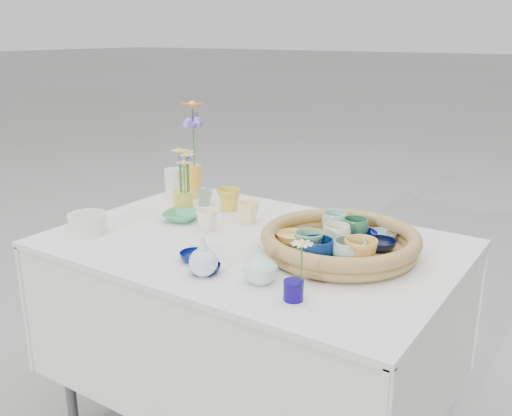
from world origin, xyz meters
The scene contains 32 objects.
wicker_tray centered at (0.28, 0.05, 0.80)m, with size 0.47×0.47×0.08m, color olive, non-canonical shape.
tray_ceramic_0 centered at (0.31, 0.14, 0.80)m, with size 0.10×0.10×0.03m, color navy.
tray_ceramic_1 centered at (0.38, 0.11, 0.80)m, with size 0.10×0.10×0.03m, color black.
tray_ceramic_2 centered at (0.39, -0.05, 0.83)m, with size 0.09×0.09×0.08m, color #E9AA4C.
tray_ceramic_3 centered at (0.25, 0.00, 0.80)m, with size 0.10×0.10×0.03m, color #2F7745.
tray_ceramic_4 centered at (0.24, -0.06, 0.82)m, with size 0.08×0.08×0.08m, color #6CAD71.
tray_ceramic_5 centered at (0.19, 0.04, 0.79)m, with size 0.10×0.10×0.02m, color #92CCCA.
tray_ceramic_6 centered at (0.20, 0.17, 0.82)m, with size 0.08×0.08×0.07m, color #94C9B4.
tray_ceramic_7 centered at (0.26, 0.06, 0.82)m, with size 0.09×0.09×0.07m, color #FFF1D0.
tray_ceramic_8 centered at (0.36, 0.20, 0.80)m, with size 0.08×0.08×0.03m, color #93B4E0.
tray_ceramic_9 centered at (0.28, -0.09, 0.82)m, with size 0.09×0.09×0.07m, color navy.
tray_ceramic_10 centered at (0.14, 0.01, 0.80)m, with size 0.10×0.10×0.03m, color #FFCE60.
tray_ceramic_11 centered at (0.36, -0.06, 0.82)m, with size 0.10×0.10×0.08m, color #9FCBC3.
tray_ceramic_12 centered at (0.28, 0.16, 0.82)m, with size 0.08×0.08×0.06m, color #2E7244.
loose_ceramic_0 centered at (-0.26, 0.23, 0.81)m, with size 0.09×0.09×0.08m, color gold.
loose_ceramic_1 centered at (-0.12, 0.15, 0.80)m, with size 0.08×0.08×0.07m, color #FEE190.
loose_ceramic_2 centered at (-0.32, 0.03, 0.78)m, with size 0.13×0.13×0.03m, color #3E9E66.
loose_ceramic_3 centered at (-0.18, 0.00, 0.80)m, with size 0.08×0.08×0.07m, color #FFF1D0.
loose_ceramic_4 centered at (-0.05, -0.23, 0.78)m, with size 0.09×0.09×0.03m, color #04115B.
loose_ceramic_5 centered at (-0.38, 0.23, 0.80)m, with size 0.06×0.06×0.06m, color #A1BFBA.
loose_ceramic_6 centered at (0.03, -0.28, 0.78)m, with size 0.09×0.09×0.03m, color #00022F.
fluted_bowl centered at (-0.50, -0.24, 0.80)m, with size 0.13×0.13×0.07m, color silver, non-canonical shape.
bud_vase_paleblue centered at (0.04, -0.30, 0.83)m, with size 0.08×0.08×0.12m, color silver, non-canonical shape.
bud_vase_seafoam centered at (0.19, -0.25, 0.81)m, with size 0.09×0.09×0.10m, color silver.
bud_vase_cobalt centered at (0.32, -0.29, 0.79)m, with size 0.05×0.05×0.05m, color #100365.
single_daisy centered at (0.33, -0.28, 0.86)m, with size 0.06×0.06×0.12m, color white, non-canonical shape.
tall_vase_yellow centered at (-0.48, 0.29, 0.83)m, with size 0.07×0.07×0.13m, color gold.
gerbera centered at (-0.48, 0.30, 1.02)m, with size 0.10×0.10×0.26m, color #FF5124, non-canonical shape.
hydrangea centered at (-0.47, 0.29, 0.98)m, with size 0.07×0.07×0.24m, color #5A419B, non-canonical shape.
white_pitcher centered at (-0.58, 0.29, 0.82)m, with size 0.11×0.08×0.10m, color silver, non-canonical shape.
daisy_cup centered at (-0.38, 0.11, 0.81)m, with size 0.08×0.08×0.08m, color gold.
daisy_posy centered at (-0.37, 0.11, 0.93)m, with size 0.08×0.08×0.16m, color silver, non-canonical shape.
Camera 1 is at (0.95, -1.41, 1.40)m, focal length 40.00 mm.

